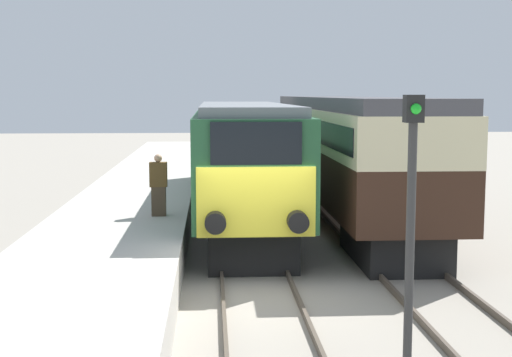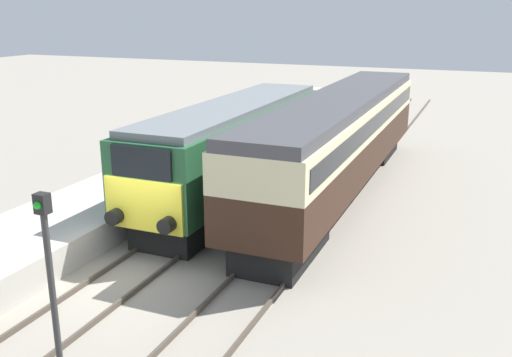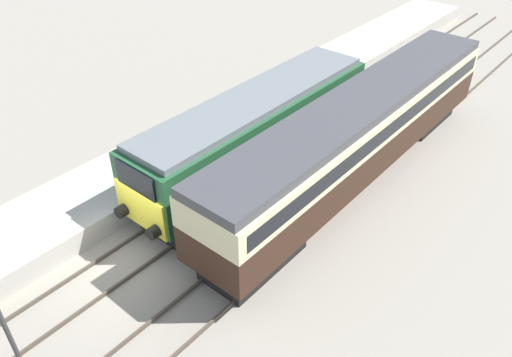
# 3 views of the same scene
# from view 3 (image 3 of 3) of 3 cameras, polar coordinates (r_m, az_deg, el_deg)

# --- Properties ---
(ground_plane) EXTENTS (120.00, 120.00, 0.00)m
(ground_plane) POSITION_cam_3_polar(r_m,az_deg,el_deg) (18.04, -14.98, -9.39)
(ground_plane) COLOR gray
(platform_left) EXTENTS (3.50, 50.00, 0.89)m
(platform_left) POSITION_cam_3_polar(r_m,az_deg,el_deg) (23.81, -4.75, 5.38)
(platform_left) COLOR #B7B2A8
(platform_left) RESTS_ON ground_plane
(rails_near_track) EXTENTS (1.51, 60.00, 0.14)m
(rails_near_track) POSITION_cam_3_polar(r_m,az_deg,el_deg) (20.31, -3.89, -1.85)
(rails_near_track) COLOR #4C4238
(rails_near_track) RESTS_ON ground_plane
(rails_far_track) EXTENTS (1.50, 60.00, 0.14)m
(rails_far_track) POSITION_cam_3_polar(r_m,az_deg,el_deg) (18.61, 3.79, -5.97)
(rails_far_track) COLOR #4C4238
(rails_far_track) RESTS_ON ground_plane
(locomotive) EXTENTS (2.70, 12.55, 3.69)m
(locomotive) POSITION_cam_3_polar(r_m,az_deg,el_deg) (20.52, 0.01, 5.31)
(locomotive) COLOR black
(locomotive) RESTS_ON ground_plane
(passenger_carriage) EXTENTS (2.75, 17.43, 3.87)m
(passenger_carriage) POSITION_cam_3_polar(r_m,az_deg,el_deg) (20.43, 11.68, 5.38)
(passenger_carriage) COLOR black
(passenger_carriage) RESTS_ON ground_plane
(person_on_platform) EXTENTS (0.44, 0.26, 1.57)m
(person_on_platform) POSITION_cam_3_polar(r_m,az_deg,el_deg) (20.52, -9.65, 3.54)
(person_on_platform) COLOR #473828
(person_on_platform) RESTS_ON platform_left
(signal_post) EXTENTS (0.24, 0.28, 3.96)m
(signal_post) POSITION_cam_3_polar(r_m,az_deg,el_deg) (14.13, -26.76, -14.93)
(signal_post) COLOR #333333
(signal_post) RESTS_ON ground_plane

